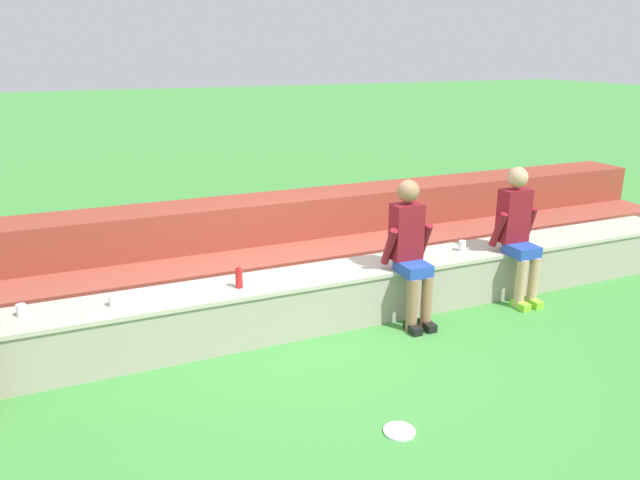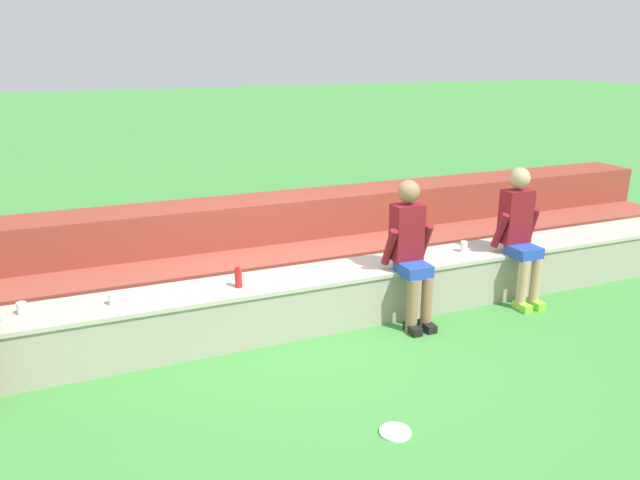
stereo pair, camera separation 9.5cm
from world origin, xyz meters
name	(u,v)px [view 2 (the right image)]	position (x,y,z in m)	size (l,w,h in m)	color
ground_plane	(331,335)	(0.00, 0.00, 0.00)	(80.00, 80.00, 0.00)	#428E3D
stone_seating_wall	(320,297)	(0.00, 0.29, 0.29)	(9.49, 0.61, 0.55)	#A8A08E
brick_bleachers	(278,248)	(0.00, 1.62, 0.41)	(11.10, 1.32, 0.98)	#9A4334
person_left_of_center	(411,249)	(0.85, -0.02, 0.79)	(0.49, 0.56, 1.47)	#996B4C
person_center	(520,231)	(2.23, 0.01, 0.81)	(0.50, 0.57, 1.49)	tan
water_bottle_mid_left	(238,278)	(-0.85, 0.23, 0.65)	(0.07, 0.07, 0.20)	red
water_bottle_mid_right	(421,248)	(1.19, 0.33, 0.66)	(0.08, 0.08, 0.22)	blue
plastic_cup_middle	(113,299)	(-1.98, 0.25, 0.61)	(0.08, 0.08, 0.10)	white
plastic_cup_right_end	(464,247)	(1.72, 0.29, 0.61)	(0.08, 0.08, 0.12)	white
plastic_cup_left_end	(22,308)	(-2.71, 0.34, 0.61)	(0.08, 0.08, 0.10)	white
frisbee	(395,432)	(-0.20, -1.64, 0.01)	(0.24, 0.24, 0.02)	white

